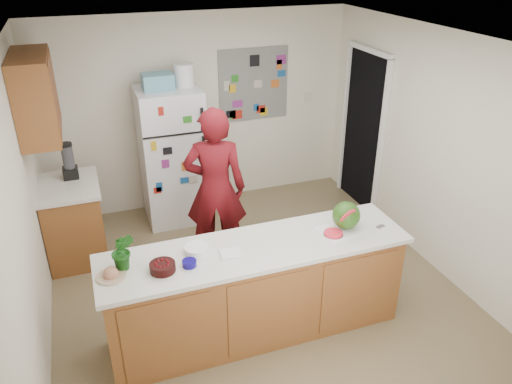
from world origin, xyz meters
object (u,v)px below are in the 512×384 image
object	(u,v)px
watermelon	(346,215)
cherry_bowl	(163,267)
refrigerator	(172,156)
person	(215,189)

from	to	relation	value
watermelon	cherry_bowl	bearing A→B (deg)	-177.06
refrigerator	watermelon	xyz separation A→B (m)	(1.10, -2.37, 0.21)
refrigerator	cherry_bowl	xyz separation A→B (m)	(-0.56, -2.46, 0.11)
watermelon	cherry_bowl	size ratio (longest dim) A/B	1.22
watermelon	cherry_bowl	distance (m)	1.67
cherry_bowl	watermelon	bearing A→B (deg)	2.94
watermelon	person	bearing A→B (deg)	125.69
refrigerator	watermelon	distance (m)	2.62
cherry_bowl	person	bearing A→B (deg)	58.68
refrigerator	watermelon	bearing A→B (deg)	-65.06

